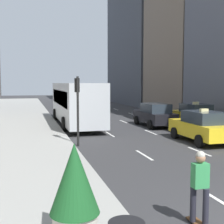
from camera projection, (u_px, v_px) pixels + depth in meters
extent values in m
cube|color=#9E9E99|center=(9.00, 116.00, 30.54)|extent=(8.00, 66.00, 0.15)
cube|color=white|center=(144.00, 155.00, 14.12)|extent=(0.12, 2.00, 0.01)
cube|color=white|center=(110.00, 134.00, 19.87)|extent=(0.12, 2.00, 0.01)
cube|color=white|center=(91.00, 123.00, 25.63)|extent=(0.12, 2.00, 0.01)
cube|color=white|center=(79.00, 115.00, 31.39)|extent=(0.12, 2.00, 0.01)
cube|color=white|center=(71.00, 110.00, 37.15)|extent=(0.12, 2.00, 0.01)
cube|color=white|center=(65.00, 107.00, 42.91)|extent=(0.12, 2.00, 0.01)
cube|color=white|center=(60.00, 104.00, 48.66)|extent=(0.12, 2.00, 0.01)
cube|color=white|center=(56.00, 102.00, 54.42)|extent=(0.12, 2.00, 0.01)
cube|color=white|center=(199.00, 151.00, 14.86)|extent=(0.12, 2.00, 0.01)
cube|color=white|center=(151.00, 132.00, 20.62)|extent=(0.12, 2.00, 0.01)
cube|color=white|center=(123.00, 122.00, 26.37)|extent=(0.12, 2.00, 0.01)
cube|color=white|center=(106.00, 115.00, 32.13)|extent=(0.12, 2.00, 0.01)
cube|color=white|center=(94.00, 110.00, 37.89)|extent=(0.12, 2.00, 0.01)
cube|color=white|center=(85.00, 106.00, 43.65)|extent=(0.12, 2.00, 0.01)
cube|color=white|center=(78.00, 104.00, 49.41)|extent=(0.12, 2.00, 0.01)
cube|color=white|center=(72.00, 101.00, 55.16)|extent=(0.12, 2.00, 0.01)
cube|color=white|center=(189.00, 131.00, 21.36)|extent=(0.12, 2.00, 0.01)
cube|color=white|center=(154.00, 120.00, 27.12)|extent=(0.12, 2.00, 0.01)
cube|color=white|center=(132.00, 114.00, 32.88)|extent=(0.12, 2.00, 0.01)
cube|color=white|center=(116.00, 109.00, 38.63)|extent=(0.12, 2.00, 0.01)
cube|color=white|center=(104.00, 106.00, 44.39)|extent=(0.12, 2.00, 0.01)
cube|color=white|center=(95.00, 103.00, 50.15)|extent=(0.12, 2.00, 0.01)
cube|color=white|center=(88.00, 101.00, 55.91)|extent=(0.12, 2.00, 0.01)
cube|color=gray|center=(186.00, 15.00, 34.53)|extent=(6.00, 10.21, 21.57)
cube|color=yellow|center=(194.00, 117.00, 23.38)|extent=(1.80, 4.40, 0.76)
cube|color=#28333D|center=(196.00, 108.00, 23.06)|extent=(1.58, 2.29, 0.64)
cube|color=#F2E599|center=(196.00, 103.00, 23.02)|extent=(0.44, 0.20, 0.14)
cylinder|color=black|center=(174.00, 120.00, 24.48)|extent=(0.22, 0.66, 0.66)
cylinder|color=black|center=(195.00, 120.00, 24.96)|extent=(0.22, 0.66, 0.66)
cylinder|color=black|center=(192.00, 125.00, 21.86)|extent=(0.22, 0.66, 0.66)
cylinder|color=black|center=(215.00, 124.00, 22.34)|extent=(0.22, 0.66, 0.66)
cube|color=yellow|center=(201.00, 129.00, 17.25)|extent=(1.80, 4.40, 0.76)
cube|color=#28333D|center=(204.00, 117.00, 16.93)|extent=(1.58, 2.29, 0.64)
cube|color=#F2E599|center=(204.00, 110.00, 16.90)|extent=(0.44, 0.20, 0.14)
cylinder|color=black|center=(175.00, 133.00, 18.36)|extent=(0.22, 0.66, 0.66)
cylinder|color=black|center=(202.00, 132.00, 18.83)|extent=(0.22, 0.66, 0.66)
cylinder|color=black|center=(199.00, 141.00, 15.74)|extent=(0.22, 0.66, 0.66)
cube|color=black|center=(154.00, 117.00, 23.53)|extent=(1.80, 4.53, 0.77)
cube|color=#28333D|center=(156.00, 108.00, 23.20)|extent=(1.58, 2.36, 0.64)
cylinder|color=black|center=(137.00, 120.00, 24.67)|extent=(0.22, 0.66, 0.66)
cylinder|color=black|center=(158.00, 119.00, 25.15)|extent=(0.22, 0.66, 0.66)
cylinder|color=black|center=(150.00, 125.00, 21.98)|extent=(0.22, 0.66, 0.66)
cylinder|color=black|center=(173.00, 124.00, 22.45)|extent=(0.22, 0.66, 0.66)
cube|color=#B7BCC1|center=(75.00, 102.00, 24.29)|extent=(2.50, 11.60, 2.90)
cube|color=#28333D|center=(66.00, 95.00, 29.78)|extent=(2.30, 0.12, 1.40)
cube|color=#28333D|center=(60.00, 97.00, 23.94)|extent=(0.08, 9.86, 1.10)
cube|color=yellow|center=(66.00, 85.00, 29.70)|extent=(1.50, 0.10, 0.36)
cylinder|color=black|center=(55.00, 114.00, 27.53)|extent=(0.30, 1.00, 1.00)
cylinder|color=black|center=(83.00, 114.00, 28.20)|extent=(0.30, 1.00, 1.00)
cylinder|color=black|center=(64.00, 124.00, 21.02)|extent=(0.30, 1.00, 1.00)
cylinder|color=black|center=(100.00, 123.00, 21.68)|extent=(0.30, 1.00, 1.00)
cube|color=brown|center=(199.00, 224.00, 7.13)|extent=(0.24, 0.80, 0.03)
cylinder|color=black|center=(192.00, 220.00, 7.41)|extent=(0.18, 0.05, 0.05)
cylinder|color=#23232D|center=(193.00, 204.00, 7.19)|extent=(0.14, 0.14, 0.84)
cylinder|color=#23232D|center=(206.00, 207.00, 7.00)|extent=(0.14, 0.14, 0.84)
cube|color=#338C4C|center=(200.00, 175.00, 7.03)|extent=(0.36, 0.22, 0.56)
sphere|color=#9E7051|center=(201.00, 158.00, 6.99)|extent=(0.22, 0.22, 0.22)
sphere|color=#B2AD9E|center=(201.00, 155.00, 6.99)|extent=(0.20, 0.20, 0.20)
cylinder|color=#382819|center=(75.00, 214.00, 6.18)|extent=(0.83, 0.83, 0.06)
cone|color=#195123|center=(75.00, 178.00, 6.12)|extent=(1.00, 1.00, 1.40)
cylinder|color=black|center=(78.00, 112.00, 16.01)|extent=(0.12, 0.12, 3.60)
cube|color=black|center=(77.00, 85.00, 16.06)|extent=(0.24, 0.20, 0.72)
sphere|color=red|center=(77.00, 81.00, 16.14)|extent=(0.14, 0.14, 0.14)
sphere|color=#4C3F14|center=(77.00, 85.00, 16.16)|extent=(0.14, 0.14, 0.14)
sphere|color=#198C2D|center=(77.00, 90.00, 16.18)|extent=(0.14, 0.14, 0.14)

